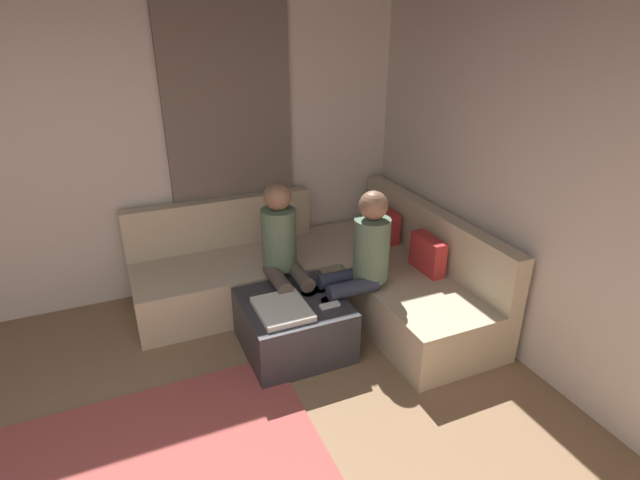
{
  "coord_description": "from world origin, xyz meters",
  "views": [
    {
      "loc": [
        1.46,
        0.29,
        2.38
      ],
      "look_at": [
        -1.63,
        1.63,
        0.85
      ],
      "focal_mm": 27.95,
      "sensor_mm": 36.0,
      "label": 1
    }
  ],
  "objects_px": {
    "sectional_couch": "(325,275)",
    "person_on_couch_side": "(283,251)",
    "coffee_mug": "(304,278)",
    "person_on_couch_back": "(360,260)",
    "ottoman": "(294,325)",
    "game_remote": "(330,305)"
  },
  "relations": [
    {
      "from": "sectional_couch",
      "to": "person_on_couch_side",
      "type": "xyz_separation_m",
      "value": [
        0.15,
        -0.44,
        0.38
      ]
    },
    {
      "from": "coffee_mug",
      "to": "person_on_couch_back",
      "type": "bearing_deg",
      "value": 58.82
    },
    {
      "from": "sectional_couch",
      "to": "ottoman",
      "type": "distance_m",
      "value": 0.72
    },
    {
      "from": "sectional_couch",
      "to": "game_remote",
      "type": "distance_m",
      "value": 0.77
    },
    {
      "from": "person_on_couch_side",
      "to": "coffee_mug",
      "type": "bearing_deg",
      "value": 128.02
    },
    {
      "from": "person_on_couch_back",
      "to": "person_on_couch_side",
      "type": "height_order",
      "value": "same"
    },
    {
      "from": "sectional_couch",
      "to": "coffee_mug",
      "type": "relative_size",
      "value": 26.84
    },
    {
      "from": "coffee_mug",
      "to": "person_on_couch_side",
      "type": "xyz_separation_m",
      "value": [
        -0.15,
        -0.12,
        0.19
      ]
    },
    {
      "from": "ottoman",
      "to": "person_on_couch_back",
      "type": "bearing_deg",
      "value": 89.45
    },
    {
      "from": "sectional_couch",
      "to": "person_on_couch_back",
      "type": "xyz_separation_m",
      "value": [
        0.52,
        0.06,
        0.38
      ]
    },
    {
      "from": "ottoman",
      "to": "person_on_couch_back",
      "type": "height_order",
      "value": "person_on_couch_back"
    },
    {
      "from": "game_remote",
      "to": "person_on_couch_back",
      "type": "xyz_separation_m",
      "value": [
        -0.17,
        0.33,
        0.23
      ]
    },
    {
      "from": "game_remote",
      "to": "person_on_couch_side",
      "type": "xyz_separation_m",
      "value": [
        -0.55,
        -0.16,
        0.23
      ]
    },
    {
      "from": "ottoman",
      "to": "game_remote",
      "type": "relative_size",
      "value": 5.07
    },
    {
      "from": "sectional_couch",
      "to": "person_on_couch_back",
      "type": "relative_size",
      "value": 2.12
    },
    {
      "from": "coffee_mug",
      "to": "person_on_couch_side",
      "type": "bearing_deg",
      "value": -141.98
    },
    {
      "from": "sectional_couch",
      "to": "coffee_mug",
      "type": "distance_m",
      "value": 0.47
    },
    {
      "from": "ottoman",
      "to": "person_on_couch_side",
      "type": "height_order",
      "value": "person_on_couch_side"
    },
    {
      "from": "sectional_couch",
      "to": "coffee_mug",
      "type": "bearing_deg",
      "value": -46.73
    },
    {
      "from": "coffee_mug",
      "to": "game_remote",
      "type": "distance_m",
      "value": 0.4
    },
    {
      "from": "ottoman",
      "to": "coffee_mug",
      "type": "relative_size",
      "value": 8.0
    },
    {
      "from": "person_on_couch_back",
      "to": "person_on_couch_side",
      "type": "relative_size",
      "value": 1.0
    }
  ]
}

